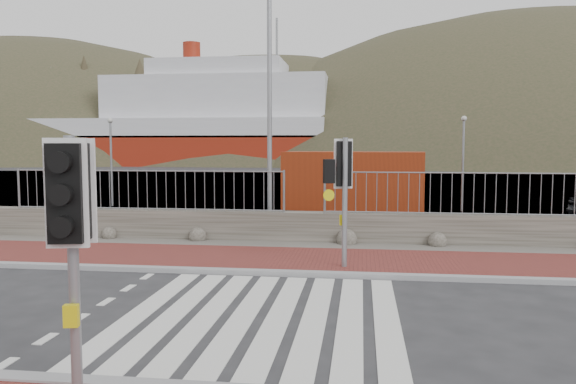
# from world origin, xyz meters

# --- Properties ---
(ground) EXTENTS (220.00, 220.00, 0.00)m
(ground) POSITION_xyz_m (0.00, 0.00, 0.00)
(ground) COLOR #28282B
(ground) RESTS_ON ground
(sidewalk_far) EXTENTS (40.00, 3.00, 0.08)m
(sidewalk_far) POSITION_xyz_m (0.00, 4.50, 0.04)
(sidewalk_far) COLOR maroon
(sidewalk_far) RESTS_ON ground
(kerb_far) EXTENTS (40.00, 0.25, 0.12)m
(kerb_far) POSITION_xyz_m (0.00, 3.00, 0.05)
(kerb_far) COLOR gray
(kerb_far) RESTS_ON ground
(zebra_crossing) EXTENTS (4.62, 5.60, 0.01)m
(zebra_crossing) POSITION_xyz_m (-0.00, 0.00, 0.01)
(zebra_crossing) COLOR silver
(zebra_crossing) RESTS_ON ground
(gravel_strip) EXTENTS (40.00, 1.50, 0.06)m
(gravel_strip) POSITION_xyz_m (0.00, 6.50, 0.03)
(gravel_strip) COLOR #59544C
(gravel_strip) RESTS_ON ground
(stone_wall) EXTENTS (40.00, 0.60, 0.90)m
(stone_wall) POSITION_xyz_m (0.00, 7.30, 0.45)
(stone_wall) COLOR #4B473E
(stone_wall) RESTS_ON ground
(railing) EXTENTS (18.07, 0.07, 1.22)m
(railing) POSITION_xyz_m (0.00, 7.15, 1.82)
(railing) COLOR gray
(railing) RESTS_ON stone_wall
(quay) EXTENTS (120.00, 40.00, 0.50)m
(quay) POSITION_xyz_m (0.00, 27.90, 0.00)
(quay) COLOR #4C4C4F
(quay) RESTS_ON ground
(water) EXTENTS (220.00, 50.00, 0.05)m
(water) POSITION_xyz_m (0.00, 62.90, 0.00)
(water) COLOR #3F4C54
(water) RESTS_ON ground
(ferry) EXTENTS (50.00, 16.00, 20.00)m
(ferry) POSITION_xyz_m (-24.65, 67.90, 5.36)
(ferry) COLOR maroon
(ferry) RESTS_ON ground
(hills_backdrop) EXTENTS (254.00, 90.00, 100.00)m
(hills_backdrop) POSITION_xyz_m (6.74, 87.90, -23.05)
(hills_backdrop) COLOR #313721
(hills_backdrop) RESTS_ON ground
(traffic_signal_near) EXTENTS (0.47, 0.34, 3.00)m
(traffic_signal_near) POSITION_xyz_m (-1.35, -3.63, 2.18)
(traffic_signal_near) COLOR gray
(traffic_signal_near) RESTS_ON ground
(traffic_signal_far) EXTENTS (0.75, 0.44, 3.06)m
(traffic_signal_far) POSITION_xyz_m (1.24, 3.74, 2.21)
(traffic_signal_far) COLOR gray
(traffic_signal_far) RESTS_ON ground
(streetlight) EXTENTS (1.76, 0.29, 8.29)m
(streetlight) POSITION_xyz_m (-1.04, 8.09, 4.67)
(streetlight) COLOR gray
(streetlight) RESTS_ON ground
(shipping_container) EXTENTS (6.39, 3.18, 2.57)m
(shipping_container) POSITION_xyz_m (1.33, 16.21, 1.28)
(shipping_container) COLOR #9E2E11
(shipping_container) RESTS_ON ground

